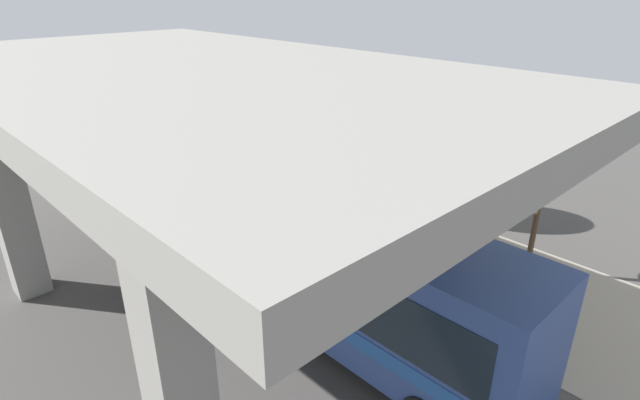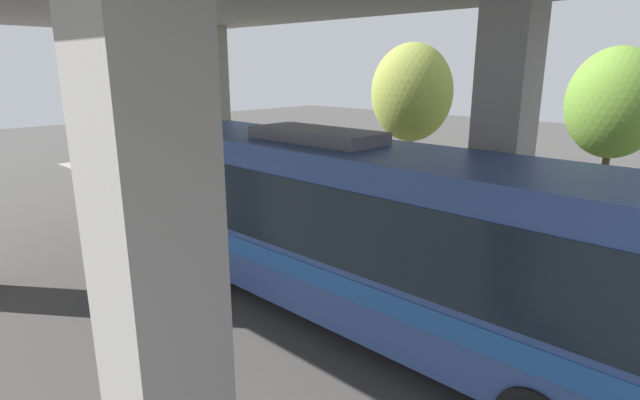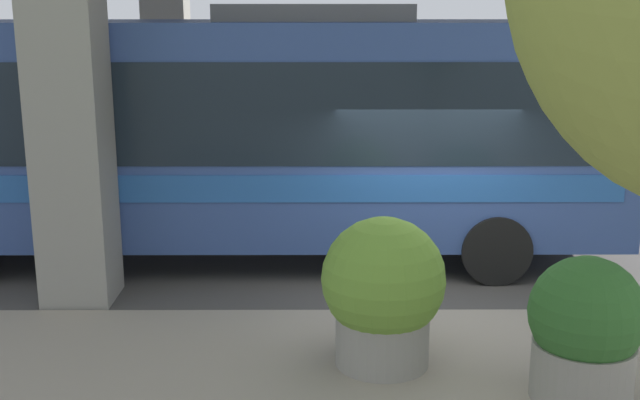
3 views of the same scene
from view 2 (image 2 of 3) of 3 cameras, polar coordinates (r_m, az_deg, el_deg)
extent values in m
plane|color=#474442|center=(13.73, 1.37, -6.77)|extent=(80.00, 80.00, 0.00)
cube|color=gray|center=(15.95, 8.64, -3.76)|extent=(6.00, 40.00, 0.02)
cube|color=gray|center=(16.09, -12.35, 7.66)|extent=(0.90, 0.90, 6.27)
cube|color=gray|center=(9.97, 19.83, 2.78)|extent=(0.90, 0.90, 6.27)
cube|color=gray|center=(4.76, -17.89, -10.05)|extent=(0.90, 0.90, 6.27)
cube|color=#334C8C|center=(9.81, 4.44, -3.16)|extent=(2.45, 11.43, 3.18)
cube|color=#19232D|center=(9.70, 4.49, -1.01)|extent=(2.49, 10.51, 1.40)
cube|color=#2659A5|center=(10.02, 4.37, -6.62)|extent=(2.49, 10.85, 0.38)
cube|color=slate|center=(10.17, -0.40, 7.45)|extent=(1.23, 2.86, 0.24)
cylinder|color=black|center=(9.76, 28.17, -15.00)|extent=(0.28, 1.00, 1.00)
cylinder|color=black|center=(13.53, -4.89, -4.90)|extent=(0.28, 1.00, 1.00)
cylinder|color=black|center=(12.24, -12.98, -7.44)|extent=(0.28, 1.00, 1.00)
cylinder|color=red|center=(18.74, -6.42, 0.27)|extent=(0.25, 0.25, 0.72)
sphere|color=red|center=(18.64, -6.46, 1.56)|extent=(0.23, 0.23, 0.23)
cylinder|color=red|center=(18.83, -6.01, 0.69)|extent=(0.15, 0.11, 0.11)
cylinder|color=red|center=(18.60, -6.85, 0.49)|extent=(0.15, 0.11, 0.11)
cylinder|color=gray|center=(14.32, 8.02, -4.64)|extent=(1.02, 1.02, 0.63)
sphere|color=olive|center=(14.11, 8.12, -2.01)|extent=(1.35, 1.35, 1.35)
sphere|color=#BF334C|center=(14.13, 7.44, -2.92)|extent=(0.36, 0.36, 0.36)
cylinder|color=gray|center=(17.87, -3.17, -0.26)|extent=(0.94, 0.94, 0.79)
sphere|color=#4C8C38|center=(17.71, -3.21, 1.89)|extent=(1.07, 1.07, 1.07)
sphere|color=#BF334C|center=(17.73, -3.68, 1.36)|extent=(0.33, 0.33, 0.33)
cylinder|color=gray|center=(16.04, 4.08, -2.41)|extent=(1.01, 1.01, 0.61)
sphere|color=#2D6028|center=(15.87, 4.12, -0.27)|extent=(1.14, 1.14, 1.14)
sphere|color=#BF334C|center=(15.88, 3.54, -0.89)|extent=(0.35, 0.35, 0.35)
cylinder|color=brown|center=(17.59, 10.06, 3.72)|extent=(0.22, 0.22, 3.44)
ellipsoid|color=olive|center=(17.29, 10.45, 11.98)|extent=(2.71, 2.71, 3.25)
cylinder|color=brown|center=(14.64, 29.36, -0.04)|extent=(0.17, 0.17, 3.56)
ellipsoid|color=olive|center=(14.29, 30.62, 9.51)|extent=(2.25, 2.25, 2.70)
camera|label=1|loc=(4.15, 158.41, 44.73)|focal=28.00mm
camera|label=3|loc=(20.50, 23.76, 10.36)|focal=45.00mm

